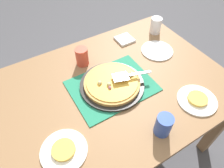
# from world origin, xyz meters

# --- Properties ---
(ground_plane) EXTENTS (8.00, 8.00, 0.00)m
(ground_plane) POSITION_xyz_m (0.00, 0.00, 0.00)
(ground_plane) COLOR #4C4C51
(dining_table) EXTENTS (1.40, 1.00, 0.75)m
(dining_table) POSITION_xyz_m (0.00, 0.00, 0.64)
(dining_table) COLOR olive
(dining_table) RESTS_ON ground_plane
(placemat) EXTENTS (0.48, 0.36, 0.01)m
(placemat) POSITION_xyz_m (0.00, 0.00, 0.75)
(placemat) COLOR #237F5B
(placemat) RESTS_ON dining_table
(pizza_pan) EXTENTS (0.38, 0.38, 0.01)m
(pizza_pan) POSITION_xyz_m (0.00, 0.00, 0.76)
(pizza_pan) COLOR black
(pizza_pan) RESTS_ON placemat
(pizza) EXTENTS (0.33, 0.33, 0.05)m
(pizza) POSITION_xyz_m (-0.00, 0.00, 0.78)
(pizza) COLOR tan
(pizza) RESTS_ON pizza_pan
(plate_near_left) EXTENTS (0.22, 0.22, 0.01)m
(plate_near_left) POSITION_xyz_m (-0.35, 0.34, 0.76)
(plate_near_left) COLOR white
(plate_near_left) RESTS_ON dining_table
(plate_far_right) EXTENTS (0.22, 0.22, 0.01)m
(plate_far_right) POSITION_xyz_m (0.40, 0.23, 0.76)
(plate_far_right) COLOR white
(plate_far_right) RESTS_ON dining_table
(plate_side) EXTENTS (0.22, 0.22, 0.01)m
(plate_side) POSITION_xyz_m (-0.44, -0.11, 0.76)
(plate_side) COLOR white
(plate_side) RESTS_ON dining_table
(served_slice_left) EXTENTS (0.11, 0.11, 0.02)m
(served_slice_left) POSITION_xyz_m (-0.35, 0.34, 0.77)
(served_slice_left) COLOR #EAB747
(served_slice_left) RESTS_ON plate_near_left
(served_slice_right) EXTENTS (0.11, 0.11, 0.02)m
(served_slice_right) POSITION_xyz_m (0.40, 0.23, 0.77)
(served_slice_right) COLOR #EAB747
(served_slice_right) RESTS_ON plate_far_right
(cup_near) EXTENTS (0.08, 0.08, 0.12)m
(cup_near) POSITION_xyz_m (-0.06, 0.38, 0.81)
(cup_near) COLOR #3351AD
(cup_near) RESTS_ON dining_table
(cup_far) EXTENTS (0.08, 0.08, 0.12)m
(cup_far) POSITION_xyz_m (0.06, -0.27, 0.81)
(cup_far) COLOR #E04C38
(cup_far) RESTS_ON dining_table
(cup_corner) EXTENTS (0.08, 0.08, 0.12)m
(cup_corner) POSITION_xyz_m (-0.57, -0.30, 0.81)
(cup_corner) COLOR white
(cup_corner) RESTS_ON dining_table
(pizza_server) EXTENTS (0.23, 0.11, 0.01)m
(pizza_server) POSITION_xyz_m (-0.09, 0.03, 0.82)
(pizza_server) COLOR silver
(pizza_server) RESTS_ON pizza
(napkin_stack) EXTENTS (0.12, 0.12, 0.02)m
(napkin_stack) POSITION_xyz_m (-0.31, -0.34, 0.76)
(napkin_stack) COLOR white
(napkin_stack) RESTS_ON dining_table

